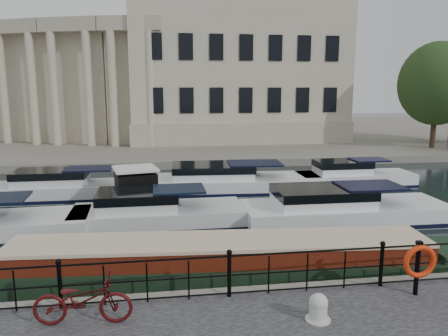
{
  "coord_description": "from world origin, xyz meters",
  "views": [
    {
      "loc": [
        -1.61,
        -12.2,
        5.66
      ],
      "look_at": [
        0.5,
        2.0,
        3.0
      ],
      "focal_mm": 35.0,
      "sensor_mm": 36.0,
      "label": 1
    }
  ],
  "objects_px": {
    "life_ring_post": "(419,262)",
    "harbour_hut": "(136,192)",
    "narrowboat": "(221,266)",
    "mooring_bollard": "(318,308)",
    "bicycle": "(83,300)"
  },
  "relations": [
    {
      "from": "life_ring_post",
      "to": "harbour_hut",
      "type": "bearing_deg",
      "value": 125.27
    },
    {
      "from": "harbour_hut",
      "to": "narrowboat",
      "type": "bearing_deg",
      "value": -80.86
    },
    {
      "from": "harbour_hut",
      "to": "life_ring_post",
      "type": "bearing_deg",
      "value": -66.5
    },
    {
      "from": "harbour_hut",
      "to": "mooring_bollard",
      "type": "bearing_deg",
      "value": -79.79
    },
    {
      "from": "bicycle",
      "to": "narrowboat",
      "type": "xyz_separation_m",
      "value": [
        3.47,
        3.09,
        -0.75
      ]
    },
    {
      "from": "bicycle",
      "to": "narrowboat",
      "type": "distance_m",
      "value": 4.71
    },
    {
      "from": "bicycle",
      "to": "harbour_hut",
      "type": "distance_m",
      "value": 10.56
    },
    {
      "from": "bicycle",
      "to": "harbour_hut",
      "type": "xyz_separation_m",
      "value": [
        0.63,
        10.54,
        -0.16
      ]
    },
    {
      "from": "life_ring_post",
      "to": "narrowboat",
      "type": "xyz_separation_m",
      "value": [
        -4.51,
        2.96,
        -1.06
      ]
    },
    {
      "from": "life_ring_post",
      "to": "harbour_hut",
      "type": "height_order",
      "value": "harbour_hut"
    },
    {
      "from": "bicycle",
      "to": "harbour_hut",
      "type": "bearing_deg",
      "value": 0.3
    },
    {
      "from": "mooring_bollard",
      "to": "narrowboat",
      "type": "bearing_deg",
      "value": 114.08
    },
    {
      "from": "narrowboat",
      "to": "mooring_bollard",
      "type": "bearing_deg",
      "value": -61.63
    },
    {
      "from": "narrowboat",
      "to": "harbour_hut",
      "type": "relative_size",
      "value": 5.32
    },
    {
      "from": "mooring_bollard",
      "to": "harbour_hut",
      "type": "height_order",
      "value": "harbour_hut"
    }
  ]
}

